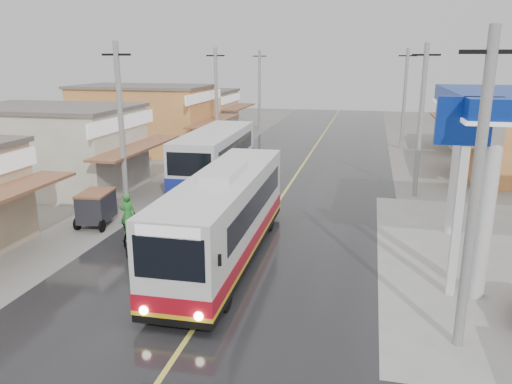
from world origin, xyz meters
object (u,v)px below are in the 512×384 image
(coach_bus, at_px, (226,216))
(second_bus, at_px, (216,157))
(cyclist, at_px, (131,227))
(tricycle_near, at_px, (96,206))

(coach_bus, relative_size, second_bus, 1.14)
(cyclist, height_order, tricycle_near, cyclist)
(coach_bus, bearing_deg, cyclist, 170.49)
(coach_bus, relative_size, tricycle_near, 5.47)
(coach_bus, bearing_deg, second_bus, 108.34)
(cyclist, relative_size, tricycle_near, 1.06)
(cyclist, xyz_separation_m, tricycle_near, (-2.54, 1.74, 0.18))
(coach_bus, height_order, second_bus, coach_bus)
(second_bus, relative_size, tricycle_near, 4.78)
(tricycle_near, bearing_deg, second_bus, 61.67)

